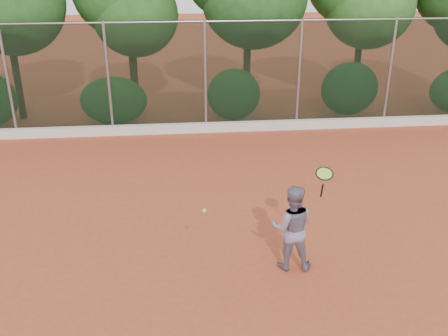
{
  "coord_description": "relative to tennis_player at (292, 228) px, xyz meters",
  "views": [
    {
      "loc": [
        -0.93,
        -8.47,
        5.41
      ],
      "look_at": [
        0.0,
        1.0,
        1.25
      ],
      "focal_mm": 40.0,
      "sensor_mm": 36.0,
      "label": 1
    }
  ],
  "objects": [
    {
      "name": "tennis_player",
      "position": [
        0.0,
        0.0,
        0.0
      ],
      "size": [
        0.88,
        0.73,
        1.65
      ],
      "primitive_type": "imported",
      "rotation": [
        0.0,
        0.0,
        3.0
      ],
      "color": "slate",
      "rests_on": "ground"
    },
    {
      "name": "tennis_racket",
      "position": [
        0.47,
        -0.14,
        1.07
      ],
      "size": [
        0.36,
        0.34,
        0.58
      ],
      "color": "black",
      "rests_on": "ground"
    },
    {
      "name": "ground",
      "position": [
        -1.05,
        0.82,
        -0.82
      ],
      "size": [
        80.0,
        80.0,
        0.0
      ],
      "primitive_type": "plane",
      "color": "#A94528",
      "rests_on": "ground"
    },
    {
      "name": "tennis_ball_in_flight",
      "position": [
        -1.6,
        -0.55,
        0.73
      ],
      "size": [
        0.07,
        0.07,
        0.07
      ],
      "color": "yellow",
      "rests_on": "ground"
    },
    {
      "name": "chainlink_fence",
      "position": [
        -1.05,
        7.82,
        1.04
      ],
      "size": [
        24.09,
        0.09,
        3.5
      ],
      "color": "black",
      "rests_on": "ground"
    },
    {
      "name": "concrete_curb",
      "position": [
        -1.05,
        7.64,
        -0.67
      ],
      "size": [
        24.0,
        0.2,
        0.3
      ],
      "primitive_type": "cube",
      "color": "silver",
      "rests_on": "ground"
    }
  ]
}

